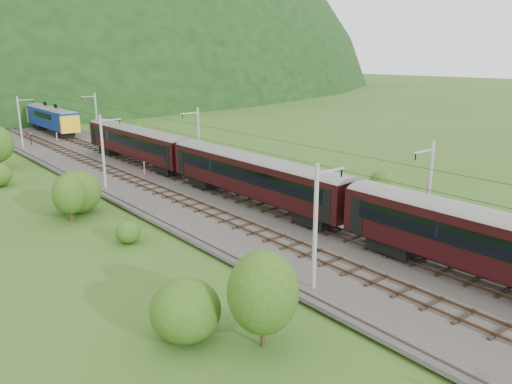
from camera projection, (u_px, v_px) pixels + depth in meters
ground at (374, 266)px, 35.42m from camera, size 600.00×600.00×0.00m
railbed at (280, 228)px, 42.83m from camera, size 14.00×220.00×0.30m
track_left at (259, 231)px, 41.30m from camera, size 2.40×220.00×0.27m
track_right at (300, 220)px, 44.24m from camera, size 2.40×220.00×0.27m
catenary_left at (103, 150)px, 54.30m from camera, size 2.54×192.28×8.00m
catenary_right at (198, 138)px, 61.80m from camera, size 2.54×192.28×8.00m
overhead_wires at (281, 148)px, 40.98m from camera, size 4.83×198.00×0.03m
train at (357, 197)px, 38.71m from camera, size 3.27×156.22×5.70m
hazard_post_near at (144, 168)px, 60.94m from camera, size 0.18×0.18×1.65m
hazard_post_far at (57, 137)px, 84.90m from camera, size 0.15×0.15×1.44m
signal at (31, 138)px, 80.96m from camera, size 0.22×0.22×2.00m
vegetation_left at (242, 303)px, 25.31m from camera, size 8.89×143.24×6.37m
vegetation_right at (363, 190)px, 50.15m from camera, size 7.50×104.16×3.19m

